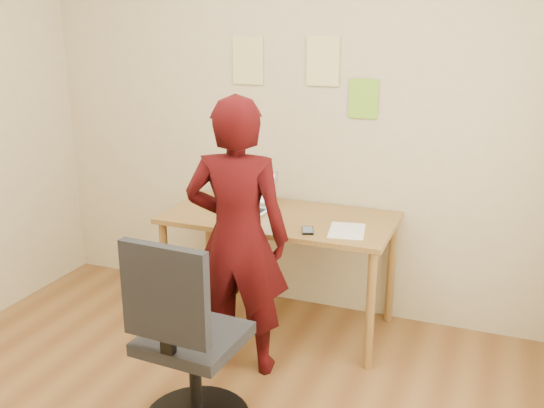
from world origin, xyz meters
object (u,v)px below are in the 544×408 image
at_px(desk, 280,229).
at_px(laptop, 247,201).
at_px(phone, 308,230).
at_px(person, 237,238).
at_px(office_chair, 187,351).

bearing_deg(desk, laptop, 168.28).
bearing_deg(phone, laptop, 132.65).
distance_m(laptop, person, 0.62).
bearing_deg(phone, desk, 120.49).
height_order(desk, person, person).
distance_m(desk, laptop, 0.28).
height_order(phone, office_chair, office_chair).
xyz_separation_m(phone, person, (-0.29, -0.33, 0.03)).
relative_size(desk, laptop, 3.97).
height_order(phone, person, person).
xyz_separation_m(desk, office_chair, (-0.02, -1.15, -0.23)).
relative_size(phone, office_chair, 0.14).
bearing_deg(person, laptop, -81.57).
bearing_deg(office_chair, laptop, 103.57).
bearing_deg(person, office_chair, 80.50).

